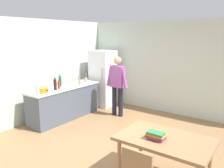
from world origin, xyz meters
TOP-DOWN VIEW (x-y plane):
  - ground_plane at (0.00, 0.00)m, footprint 14.00×14.00m
  - wall_back at (0.00, 3.00)m, footprint 6.40×0.12m
  - wall_left at (-2.60, 0.20)m, footprint 0.12×5.60m
  - kitchen_counter at (-2.00, 0.80)m, footprint 0.64×2.20m
  - refrigerator at (-1.90, 2.40)m, footprint 0.70×0.67m
  - person at (-0.95, 1.85)m, footprint 0.70×0.22m
  - dining_table at (1.40, -0.30)m, footprint 1.40×0.90m
  - cooking_pot at (-1.94, 0.05)m, footprint 0.40×0.28m
  - utensil_jar at (-1.90, 1.58)m, footprint 0.11×0.11m
  - bottle_wine_green at (-2.12, 0.77)m, footprint 0.08×0.08m
  - bottle_vinegar_tall at (-1.80, 1.19)m, footprint 0.06×0.06m
  - bottle_sauce_red at (-1.94, 0.57)m, footprint 0.06×0.06m
  - bottle_oil_amber at (-2.22, 0.87)m, footprint 0.06×0.06m
  - bottle_water_clear at (-1.75, -0.23)m, footprint 0.07×0.07m
  - bottle_wine_dark at (-1.90, 0.41)m, footprint 0.08×0.08m
  - book_stack at (1.30, -0.42)m, footprint 0.27×0.21m

SIDE VIEW (x-z plane):
  - ground_plane at x=0.00m, z-range 0.00..0.00m
  - kitchen_counter at x=-2.00m, z-range 0.00..0.90m
  - dining_table at x=1.40m, z-range 0.30..1.05m
  - book_stack at x=1.30m, z-range 0.75..0.87m
  - refrigerator at x=-1.90m, z-range 0.00..1.80m
  - cooking_pot at x=-1.94m, z-range 0.90..1.02m
  - person at x=-0.95m, z-range 0.13..1.83m
  - utensil_jar at x=-1.90m, z-range 0.82..1.14m
  - bottle_sauce_red at x=-1.94m, z-range 0.88..1.12m
  - bottle_oil_amber at x=-2.22m, z-range 0.88..1.16m
  - bottle_water_clear at x=-1.75m, z-range 0.88..1.18m
  - bottle_vinegar_tall at x=-1.80m, z-range 0.88..1.20m
  - bottle_wine_green at x=-2.12m, z-range 0.88..1.22m
  - bottle_wine_dark at x=-1.90m, z-range 0.88..1.22m
  - wall_back at x=0.00m, z-range 0.00..2.70m
  - wall_left at x=-2.60m, z-range 0.00..2.70m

